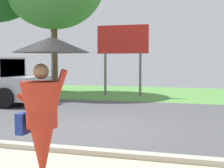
{
  "coord_description": "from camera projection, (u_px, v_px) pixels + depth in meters",
  "views": [
    {
      "loc": [
        2.93,
        -7.66,
        1.74
      ],
      "look_at": [
        0.33,
        1.0,
        1.1
      ],
      "focal_mm": 52.79,
      "sensor_mm": 36.0,
      "label": 1
    }
  ],
  "objects": [
    {
      "name": "monk_pedestrian",
      "position": [
        44.0,
        104.0,
        4.6
      ],
      "size": [
        1.11,
        1.06,
        2.13
      ],
      "rotation": [
        0.0,
        0.0,
        0.02
      ],
      "color": "#B22D1E",
      "rests_on": "ground_plane"
    },
    {
      "name": "roadside_billboard",
      "position": [
        123.0,
        44.0,
        16.27
      ],
      "size": [
        2.6,
        0.12,
        3.5
      ],
      "color": "slate",
      "rests_on": "ground_plane"
    },
    {
      "name": "ground_plane",
      "position": [
        119.0,
        114.0,
        11.1
      ],
      "size": [
        40.0,
        22.0,
        0.2
      ],
      "color": "#4C4C4F"
    }
  ]
}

